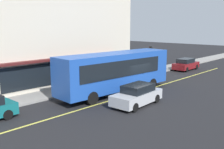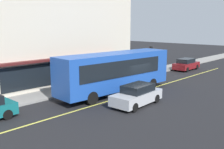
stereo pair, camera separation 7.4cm
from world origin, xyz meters
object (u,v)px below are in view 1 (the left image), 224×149
(car_maroon, at_px, (186,64))
(pedestrian_by_curb, at_px, (108,72))
(traffic_light, at_px, (151,53))
(bus, at_px, (116,71))
(car_silver, at_px, (137,95))

(car_maroon, relative_size, pedestrian_by_curb, 2.53)
(traffic_light, xyz_separation_m, car_maroon, (5.69, -1.59, -1.79))
(pedestrian_by_curb, bearing_deg, traffic_light, -2.51)
(traffic_light, relative_size, car_maroon, 0.74)
(bus, relative_size, car_maroon, 2.60)
(bus, distance_m, car_silver, 3.81)
(car_maroon, bearing_deg, pedestrian_by_curb, 171.55)
(car_silver, bearing_deg, car_maroon, 15.92)
(car_maroon, height_order, pedestrian_by_curb, pedestrian_by_curb)
(car_silver, bearing_deg, traffic_light, 30.20)
(traffic_light, xyz_separation_m, car_silver, (-10.82, -6.30, -1.79))
(car_silver, bearing_deg, bus, 67.43)
(traffic_light, bearing_deg, pedestrian_by_curb, 177.49)
(bus, bearing_deg, traffic_light, 17.49)
(traffic_light, bearing_deg, bus, -162.51)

